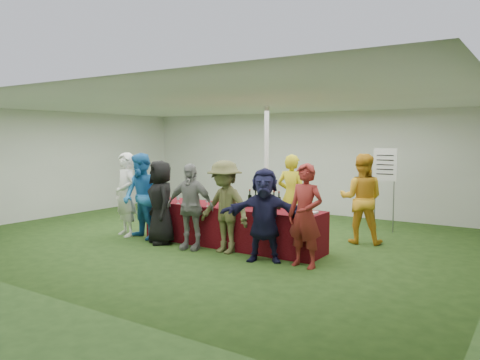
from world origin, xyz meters
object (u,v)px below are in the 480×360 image
Objects in this scene: staff_pourer at (292,196)px; customer_5 at (264,215)px; wine_list_sign at (385,171)px; customer_1 at (142,196)px; customer_6 at (305,216)px; customer_3 at (190,206)px; dump_bucket at (304,210)px; customer_0 at (126,195)px; customer_2 at (161,202)px; staff_back at (361,199)px; customer_4 at (225,207)px; serving_table at (231,226)px.

staff_pourer is 1.10× the size of customer_5.
customer_1 is at bearing -138.07° from wine_list_sign.
customer_3 is at bearing -171.92° from customer_6.
dump_bucket is 1.78m from staff_pourer.
customer_0 is 1.00× the size of customer_1.
customer_2 is at bearing -173.19° from customer_6.
customer_5 is at bearing -104.72° from wine_list_sign.
staff_back is 1.00× the size of customer_1.
customer_6 is at bearing 5.05° from customer_4.
staff_back is (0.37, 1.77, 0.02)m from dump_bucket.
serving_table is 2.09× the size of staff_back.
wine_list_sign reaches higher than customer_3.
customer_0 is 1.85m from customer_3.
dump_bucket is 0.14× the size of wine_list_sign.
customer_4 reaches higher than customer_5.
customer_1 reaches higher than staff_pourer.
customer_1 reaches higher than customer_4.
staff_pourer reaches higher than serving_table.
customer_2 is 0.98× the size of customer_4.
staff_back reaches higher than dump_bucket.
customer_0 is 0.52m from customer_1.
customer_4 reaches higher than dump_bucket.
wine_list_sign is at bearing 79.62° from customer_2.
staff_back reaches higher than staff_pourer.
wine_list_sign is 5.15m from customer_1.
staff_back is at bearing 78.29° from dump_bucket.
customer_2 is (-3.19, -2.13, -0.06)m from staff_back.
staff_pourer is at bearing 47.01° from customer_3.
staff_pourer is 3.40m from customer_0.
customer_4 is at bearing 35.71° from staff_back.
customer_5 is at bearing 31.41° from customer_2.
staff_pourer is (-0.98, 1.48, 0.01)m from dump_bucket.
customer_2 is at bearing 6.83° from customer_1.
dump_bucket is 3.41m from customer_1.
serving_table is 2.34× the size of customer_5.
customer_3 is at bearing -168.79° from dump_bucket.
staff_pourer is at bearing 48.06° from customer_0.
serving_table is 1.42m from customer_2.
dump_bucket is 0.15× the size of customer_0.
wine_list_sign is at bearing 51.54° from customer_5.
customer_0 is at bearing -176.40° from dump_bucket.
customer_0 reaches higher than dump_bucket.
customer_3 is at bearing -163.44° from customer_4.
staff_back is at bearing 41.95° from customer_1.
serving_table is at bearing 120.03° from customer_4.
dump_bucket is at bearing 121.22° from staff_pourer.
serving_table is at bearing 168.90° from customer_6.
customer_0 is 3.40m from customer_5.
customer_3 is at bearing 28.85° from customer_2.
wine_list_sign is at bearing 93.02° from customer_6.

